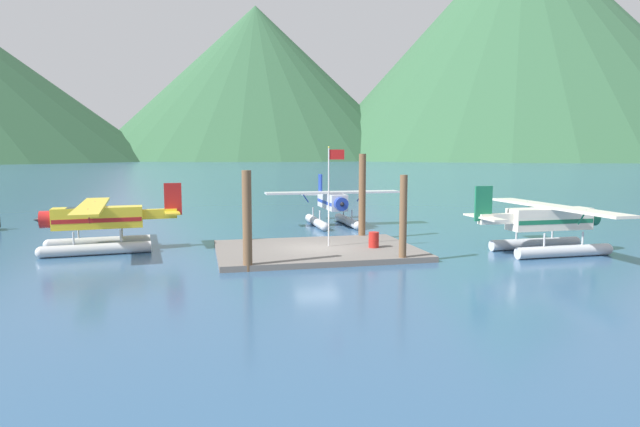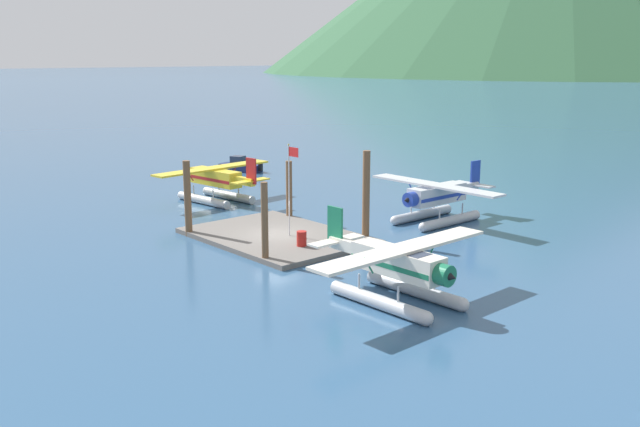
{
  "view_description": "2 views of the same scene",
  "coord_description": "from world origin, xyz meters",
  "px_view_note": "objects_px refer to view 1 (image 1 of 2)",
  "views": [
    {
      "loc": [
        -6.42,
        -28.76,
        5.57
      ],
      "look_at": [
        0.44,
        1.08,
        2.11
      ],
      "focal_mm": 29.84,
      "sensor_mm": 36.0,
      "label": 1
    },
    {
      "loc": [
        33.49,
        -25.81,
        11.16
      ],
      "look_at": [
        0.14,
        3.45,
        1.12
      ],
      "focal_mm": 39.36,
      "sensor_mm": 36.0,
      "label": 2
    }
  ],
  "objects_px": {
    "seaplane_silver_bow_right": "(332,205)",
    "seaplane_cream_stbd_aft": "(550,225)",
    "fuel_drum": "(374,240)",
    "seaplane_yellow_port_fwd": "(98,224)",
    "flagpole": "(331,184)"
  },
  "relations": [
    {
      "from": "flagpole",
      "to": "seaplane_cream_stbd_aft",
      "type": "bearing_deg",
      "value": -15.39
    },
    {
      "from": "flagpole",
      "to": "seaplane_silver_bow_right",
      "type": "xyz_separation_m",
      "value": [
        2.75,
        10.54,
        -2.27
      ]
    },
    {
      "from": "flagpole",
      "to": "fuel_drum",
      "type": "bearing_deg",
      "value": -24.02
    },
    {
      "from": "fuel_drum",
      "to": "seaplane_silver_bow_right",
      "type": "relative_size",
      "value": 0.08
    },
    {
      "from": "fuel_drum",
      "to": "seaplane_yellow_port_fwd",
      "type": "height_order",
      "value": "seaplane_yellow_port_fwd"
    },
    {
      "from": "fuel_drum",
      "to": "seaplane_cream_stbd_aft",
      "type": "xyz_separation_m",
      "value": [
        9.6,
        -2.26,
        0.84
      ]
    },
    {
      "from": "seaplane_cream_stbd_aft",
      "to": "seaplane_yellow_port_fwd",
      "type": "bearing_deg",
      "value": 165.85
    },
    {
      "from": "seaplane_silver_bow_right",
      "to": "seaplane_cream_stbd_aft",
      "type": "bearing_deg",
      "value": -56.63
    },
    {
      "from": "seaplane_silver_bow_right",
      "to": "seaplane_cream_stbd_aft",
      "type": "xyz_separation_m",
      "value": [
        9.09,
        -13.8,
        0.0
      ]
    },
    {
      "from": "seaplane_yellow_port_fwd",
      "to": "seaplane_cream_stbd_aft",
      "type": "bearing_deg",
      "value": -14.15
    },
    {
      "from": "flagpole",
      "to": "seaplane_yellow_port_fwd",
      "type": "height_order",
      "value": "flagpole"
    },
    {
      "from": "fuel_drum",
      "to": "seaplane_cream_stbd_aft",
      "type": "height_order",
      "value": "seaplane_cream_stbd_aft"
    },
    {
      "from": "flagpole",
      "to": "seaplane_cream_stbd_aft",
      "type": "height_order",
      "value": "flagpole"
    },
    {
      "from": "seaplane_silver_bow_right",
      "to": "fuel_drum",
      "type": "bearing_deg",
      "value": -92.52
    },
    {
      "from": "fuel_drum",
      "to": "seaplane_silver_bow_right",
      "type": "bearing_deg",
      "value": 87.48
    }
  ]
}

